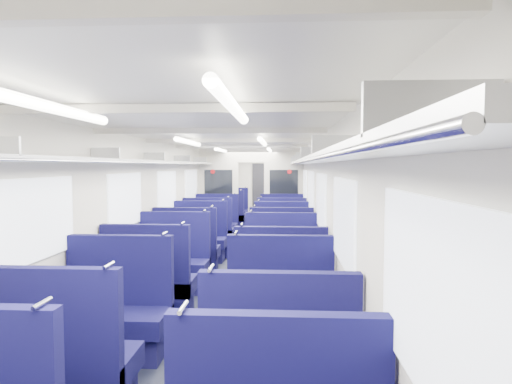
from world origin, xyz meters
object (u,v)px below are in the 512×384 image
seat_7 (280,318)px  seat_18 (216,226)px  seat_11 (281,267)px  seat_21 (282,217)px  seat_9 (281,291)px  seat_14 (199,242)px  seat_4 (58,370)px  seat_13 (281,253)px  seat_22 (231,213)px  seat_8 (150,287)px  seat_17 (282,233)px  seat_5 (279,379)px  seat_19 (282,227)px  bulkhead (251,191)px  seat_6 (116,318)px  seat_20 (226,218)px  end_door (262,188)px  seat_10 (173,265)px  seat_16 (209,233)px  seat_12 (187,253)px  seat_15 (282,243)px  seat_23 (282,213)px

seat_7 → seat_18: 6.95m
seat_11 → seat_21: 6.61m
seat_9 → seat_14: same height
seat_4 → seat_13: bearing=70.4°
seat_13 → seat_22: size_ratio=1.00×
seat_8 → seat_17: same height
seat_5 → seat_19: same height
bulkhead → seat_8: bulkhead is taller
seat_6 → seat_20: size_ratio=1.00×
end_door → seat_6: end_door is taller
seat_10 → seat_16: same height
seat_6 → seat_14: 4.56m
seat_11 → end_door: bearing=94.2°
seat_16 → seat_17: same height
seat_13 → seat_4: bearing=-109.6°
bulkhead → seat_12: (-0.83, -4.28, -0.86)m
seat_19 → seat_10: bearing=-110.1°
seat_13 → seat_15: (0.00, 1.00, 0.00)m
end_door → seat_8: bearing=-93.8°
seat_12 → seat_8: bearing=-90.0°
seat_22 → seat_23: (1.66, 0.10, 0.00)m
bulkhead → seat_10: bearing=-98.9°
seat_14 → seat_22: bearing=90.0°
seat_8 → seat_23: size_ratio=1.00×
seat_14 → seat_19: 2.89m
seat_13 → seat_10: bearing=-146.1°
seat_8 → seat_16: same height
bulkhead → seat_16: 2.29m
seat_9 → seat_12: bearing=125.4°
seat_4 → seat_19: bearing=78.4°
seat_11 → seat_13: 1.15m
seat_8 → seat_10: size_ratio=1.00×
end_door → seat_20: (-0.83, -4.94, -0.62)m
end_door → seat_23: size_ratio=1.63×
seat_4 → seat_13: same height
seat_13 → seat_18: 3.73m
seat_13 → seat_8: bearing=-125.3°
seat_7 → seat_11: (0.00, 2.26, 0.00)m
seat_16 → seat_18: 1.13m
seat_18 → seat_23: size_ratio=1.00×
seat_20 → seat_21: same height
seat_6 → seat_20: (0.00, 8.80, 0.00)m
end_door → bulkhead: 6.07m
seat_16 → seat_12: bearing=-90.0°
seat_8 → seat_21: same height
seat_6 → seat_21: same height
seat_10 → seat_23: same height
seat_17 → seat_4: bearing=-103.4°
seat_6 → seat_15: size_ratio=1.00×
seat_14 → seat_13: bearing=-32.5°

